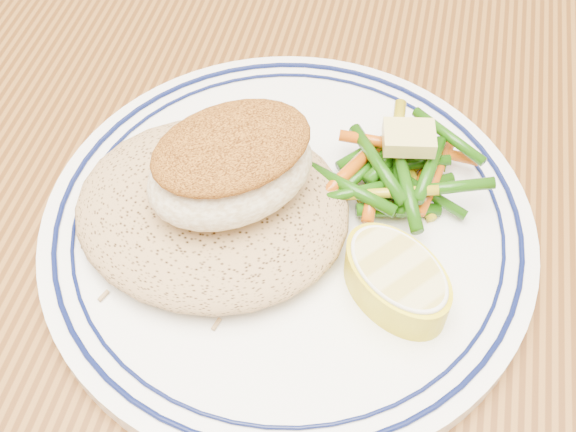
# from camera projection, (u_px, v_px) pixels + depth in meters

# --- Properties ---
(dining_table) EXTENTS (1.50, 0.90, 0.75)m
(dining_table) POSITION_uv_depth(u_px,v_px,m) (297.00, 313.00, 0.50)
(dining_table) COLOR #532E10
(dining_table) RESTS_ON ground
(plate) EXTENTS (0.28, 0.28, 0.02)m
(plate) POSITION_uv_depth(u_px,v_px,m) (288.00, 227.00, 0.41)
(plate) COLOR white
(plate) RESTS_ON dining_table
(rice_pilaf) EXTENTS (0.15, 0.14, 0.03)m
(rice_pilaf) POSITION_uv_depth(u_px,v_px,m) (212.00, 205.00, 0.40)
(rice_pilaf) COLOR #A37F51
(rice_pilaf) RESTS_ON plate
(fish_fillet) EXTENTS (0.11, 0.11, 0.05)m
(fish_fillet) POSITION_uv_depth(u_px,v_px,m) (231.00, 165.00, 0.37)
(fish_fillet) COLOR #F8ECCD
(fish_fillet) RESTS_ON rice_pilaf
(vegetable_pile) EXTENTS (0.11, 0.10, 0.03)m
(vegetable_pile) POSITION_uv_depth(u_px,v_px,m) (398.00, 172.00, 0.41)
(vegetable_pile) COLOR #A89711
(vegetable_pile) RESTS_ON plate
(butter_pat) EXTENTS (0.03, 0.03, 0.01)m
(butter_pat) POSITION_uv_depth(u_px,v_px,m) (409.00, 138.00, 0.40)
(butter_pat) COLOR #DAC96A
(butter_pat) RESTS_ON vegetable_pile
(lemon_wedge) EXTENTS (0.09, 0.09, 0.03)m
(lemon_wedge) POSITION_uv_depth(u_px,v_px,m) (396.00, 279.00, 0.37)
(lemon_wedge) COLOR yellow
(lemon_wedge) RESTS_ON plate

